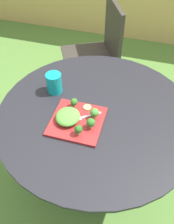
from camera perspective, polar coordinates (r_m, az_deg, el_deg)
The scene contains 12 objects.
ground_plane at distance 1.95m, azimuth 1.56°, elevation -14.97°, with size 12.00×12.00×0.00m, color #4C7533.
patio_table at distance 1.52m, azimuth 1.94°, elevation -5.64°, with size 1.07×1.07×0.73m.
patio_chair at distance 2.22m, azimuth 2.84°, elevation 14.17°, with size 0.59×0.59×0.90m.
salad_plate at distance 1.30m, azimuth -2.25°, elevation -2.07°, with size 0.26×0.26×0.01m, color maroon.
drinking_glass at distance 1.46m, azimuth -7.37°, elevation 6.28°, with size 0.09×0.09×0.12m.
fork at distance 1.31m, azimuth -0.60°, elevation -1.15°, with size 0.13×0.10×0.00m.
lettuce_mound at distance 1.29m, azimuth -4.33°, elevation -1.02°, with size 0.12×0.13×0.05m, color #519338.
broccoli_floret_0 at distance 1.24m, azimuth 0.75°, elevation -2.38°, with size 0.04×0.04×0.06m.
broccoli_floret_1 at distance 1.35m, azimuth -2.92°, elevation 2.29°, with size 0.04×0.04×0.05m.
broccoli_floret_2 at distance 1.22m, azimuth -1.94°, elevation -3.93°, with size 0.04×0.04×0.06m.
broccoli_floret_3 at distance 1.29m, azimuth 1.79°, elevation -0.19°, with size 0.05×0.05×0.06m.
cucumber_slice_0 at distance 1.36m, azimuth 0.07°, elevation 1.06°, with size 0.04×0.04×0.01m, color #8EB766.
Camera 1 is at (0.21, -0.91, 1.71)m, focal length 40.73 mm.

